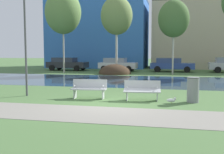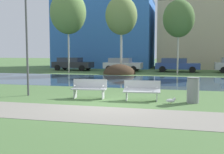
{
  "view_description": "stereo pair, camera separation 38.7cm",
  "coord_description": "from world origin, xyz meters",
  "px_view_note": "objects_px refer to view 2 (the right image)",
  "views": [
    {
      "loc": [
        2.42,
        -10.81,
        2.15
      ],
      "look_at": [
        -0.19,
        1.39,
        0.99
      ],
      "focal_mm": 44.31,
      "sensor_mm": 36.0,
      "label": 1
    },
    {
      "loc": [
        2.79,
        -10.72,
        2.15
      ],
      "look_at": [
        -0.19,
        1.39,
        0.99
      ],
      "focal_mm": 44.31,
      "sensor_mm": 36.0,
      "label": 2
    }
  ],
  "objects_px": {
    "parked_sedan_second_white": "(122,64)",
    "parked_hatch_third_blue": "(177,65)",
    "streetlamp": "(26,18)",
    "bench_right": "(142,90)",
    "bench_left": "(89,88)",
    "parked_van_nearest_dark": "(72,63)",
    "trash_bin": "(193,90)",
    "seagull": "(171,101)"
  },
  "relations": [
    {
      "from": "parked_sedan_second_white",
      "to": "parked_hatch_third_blue",
      "type": "bearing_deg",
      "value": 2.74
    },
    {
      "from": "streetlamp",
      "to": "bench_right",
      "type": "bearing_deg",
      "value": -1.03
    },
    {
      "from": "bench_left",
      "to": "parked_van_nearest_dark",
      "type": "xyz_separation_m",
      "value": [
        -7.89,
        17.46,
        0.3
      ]
    },
    {
      "from": "bench_right",
      "to": "streetlamp",
      "type": "relative_size",
      "value": 0.29
    },
    {
      "from": "trash_bin",
      "to": "parked_hatch_third_blue",
      "type": "height_order",
      "value": "parked_hatch_third_blue"
    },
    {
      "from": "trash_bin",
      "to": "seagull",
      "type": "height_order",
      "value": "trash_bin"
    },
    {
      "from": "parked_van_nearest_dark",
      "to": "parked_sedan_second_white",
      "type": "height_order",
      "value": "parked_van_nearest_dark"
    },
    {
      "from": "trash_bin",
      "to": "parked_hatch_third_blue",
      "type": "distance_m",
      "value": 17.73
    },
    {
      "from": "trash_bin",
      "to": "parked_van_nearest_dark",
      "type": "bearing_deg",
      "value": 125.51
    },
    {
      "from": "seagull",
      "to": "streetlamp",
      "type": "height_order",
      "value": "streetlamp"
    },
    {
      "from": "bench_right",
      "to": "parked_van_nearest_dark",
      "type": "relative_size",
      "value": 0.36
    },
    {
      "from": "parked_hatch_third_blue",
      "to": "seagull",
      "type": "bearing_deg",
      "value": -90.03
    },
    {
      "from": "streetlamp",
      "to": "parked_hatch_third_blue",
      "type": "distance_m",
      "value": 19.13
    },
    {
      "from": "bench_left",
      "to": "parked_sedan_second_white",
      "type": "distance_m",
      "value": 17.55
    },
    {
      "from": "parked_van_nearest_dark",
      "to": "parked_hatch_third_blue",
      "type": "xyz_separation_m",
      "value": [
        11.59,
        0.25,
        -0.01
      ]
    },
    {
      "from": "parked_hatch_third_blue",
      "to": "streetlamp",
      "type": "bearing_deg",
      "value": -111.32
    },
    {
      "from": "parked_sedan_second_white",
      "to": "seagull",
      "type": "bearing_deg",
      "value": -72.17
    },
    {
      "from": "bench_right",
      "to": "parked_hatch_third_blue",
      "type": "distance_m",
      "value": 17.75
    },
    {
      "from": "streetlamp",
      "to": "parked_sedan_second_white",
      "type": "xyz_separation_m",
      "value": [
        1.12,
        17.33,
        -2.98
      ]
    },
    {
      "from": "streetlamp",
      "to": "parked_van_nearest_dark",
      "type": "relative_size",
      "value": 1.24
    },
    {
      "from": "parked_van_nearest_dark",
      "to": "parked_sedan_second_white",
      "type": "distance_m",
      "value": 5.83
    },
    {
      "from": "seagull",
      "to": "parked_hatch_third_blue",
      "type": "xyz_separation_m",
      "value": [
        0.01,
        18.13,
        0.63
      ]
    },
    {
      "from": "trash_bin",
      "to": "parked_van_nearest_dark",
      "type": "distance_m",
      "value": 21.45
    },
    {
      "from": "bench_left",
      "to": "streetlamp",
      "type": "distance_m",
      "value": 4.56
    },
    {
      "from": "streetlamp",
      "to": "parked_sedan_second_white",
      "type": "relative_size",
      "value": 1.37
    },
    {
      "from": "streetlamp",
      "to": "parked_van_nearest_dark",
      "type": "xyz_separation_m",
      "value": [
        -4.71,
        17.36,
        -2.97
      ]
    },
    {
      "from": "parked_hatch_third_blue",
      "to": "bench_left",
      "type": "bearing_deg",
      "value": -101.79
    },
    {
      "from": "bench_left",
      "to": "trash_bin",
      "type": "bearing_deg",
      "value": 0.04
    },
    {
      "from": "bench_right",
      "to": "trash_bin",
      "type": "relative_size",
      "value": 1.53
    },
    {
      "from": "seagull",
      "to": "streetlamp",
      "type": "xyz_separation_m",
      "value": [
        -6.86,
        0.52,
        3.61
      ]
    },
    {
      "from": "bench_right",
      "to": "seagull",
      "type": "height_order",
      "value": "bench_right"
    },
    {
      "from": "bench_right",
      "to": "parked_van_nearest_dark",
      "type": "xyz_separation_m",
      "value": [
        -10.31,
        17.46,
        0.3
      ]
    },
    {
      "from": "seagull",
      "to": "streetlamp",
      "type": "bearing_deg",
      "value": 175.65
    },
    {
      "from": "seagull",
      "to": "bench_right",
      "type": "bearing_deg",
      "value": 161.58
    },
    {
      "from": "trash_bin",
      "to": "streetlamp",
      "type": "bearing_deg",
      "value": 179.28
    },
    {
      "from": "trash_bin",
      "to": "parked_hatch_third_blue",
      "type": "xyz_separation_m",
      "value": [
        -0.87,
        17.7,
        0.21
      ]
    },
    {
      "from": "seagull",
      "to": "streetlamp",
      "type": "distance_m",
      "value": 7.77
    },
    {
      "from": "bench_left",
      "to": "bench_right",
      "type": "bearing_deg",
      "value": 0.0
    },
    {
      "from": "streetlamp",
      "to": "parked_hatch_third_blue",
      "type": "height_order",
      "value": "streetlamp"
    },
    {
      "from": "bench_left",
      "to": "parked_sedan_second_white",
      "type": "relative_size",
      "value": 0.4
    },
    {
      "from": "parked_van_nearest_dark",
      "to": "trash_bin",
      "type": "bearing_deg",
      "value": -54.49
    },
    {
      "from": "streetlamp",
      "to": "parked_van_nearest_dark",
      "type": "height_order",
      "value": "streetlamp"
    }
  ]
}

